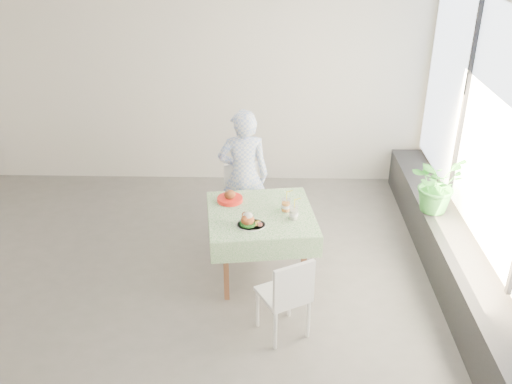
{
  "coord_description": "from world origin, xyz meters",
  "views": [
    {
      "loc": [
        0.92,
        -4.87,
        3.5
      ],
      "look_at": [
        0.79,
        0.17,
        0.95
      ],
      "focal_mm": 40.0,
      "sensor_mm": 36.0,
      "label": 1
    }
  ],
  "objects_px": {
    "chair_far": "(244,214)",
    "juice_cup_orange": "(286,205)",
    "main_dish": "(249,222)",
    "potted_plant": "(437,183)",
    "chair_near": "(284,310)",
    "diner": "(244,176)",
    "cafe_table": "(261,237)"
  },
  "relations": [
    {
      "from": "juice_cup_orange",
      "to": "potted_plant",
      "type": "height_order",
      "value": "potted_plant"
    },
    {
      "from": "chair_far",
      "to": "main_dish",
      "type": "bearing_deg",
      "value": -84.85
    },
    {
      "from": "diner",
      "to": "juice_cup_orange",
      "type": "distance_m",
      "value": 0.86
    },
    {
      "from": "chair_near",
      "to": "chair_far",
      "type": "bearing_deg",
      "value": 103.65
    },
    {
      "from": "chair_near",
      "to": "diner",
      "type": "distance_m",
      "value": 1.81
    },
    {
      "from": "potted_plant",
      "to": "chair_far",
      "type": "bearing_deg",
      "value": 172.09
    },
    {
      "from": "chair_far",
      "to": "juice_cup_orange",
      "type": "bearing_deg",
      "value": -60.55
    },
    {
      "from": "diner",
      "to": "main_dish",
      "type": "bearing_deg",
      "value": 90.42
    },
    {
      "from": "chair_far",
      "to": "potted_plant",
      "type": "xyz_separation_m",
      "value": [
        2.09,
        -0.29,
        0.56
      ]
    },
    {
      "from": "cafe_table",
      "to": "chair_far",
      "type": "height_order",
      "value": "chair_far"
    },
    {
      "from": "chair_far",
      "to": "main_dish",
      "type": "relative_size",
      "value": 2.94
    },
    {
      "from": "main_dish",
      "to": "potted_plant",
      "type": "xyz_separation_m",
      "value": [
        1.99,
        0.83,
        0.03
      ]
    },
    {
      "from": "potted_plant",
      "to": "main_dish",
      "type": "bearing_deg",
      "value": -157.48
    },
    {
      "from": "cafe_table",
      "to": "juice_cup_orange",
      "type": "bearing_deg",
      "value": 10.01
    },
    {
      "from": "cafe_table",
      "to": "chair_far",
      "type": "relative_size",
      "value": 1.4
    },
    {
      "from": "juice_cup_orange",
      "to": "diner",
      "type": "bearing_deg",
      "value": 122.25
    },
    {
      "from": "chair_far",
      "to": "diner",
      "type": "relative_size",
      "value": 0.53
    },
    {
      "from": "juice_cup_orange",
      "to": "cafe_table",
      "type": "bearing_deg",
      "value": -169.99
    },
    {
      "from": "chair_far",
      "to": "potted_plant",
      "type": "relative_size",
      "value": 1.3
    },
    {
      "from": "chair_far",
      "to": "cafe_table",
      "type": "bearing_deg",
      "value": -76.37
    },
    {
      "from": "juice_cup_orange",
      "to": "chair_far",
      "type": "bearing_deg",
      "value": 119.45
    },
    {
      "from": "cafe_table",
      "to": "chair_far",
      "type": "distance_m",
      "value": 0.9
    },
    {
      "from": "cafe_table",
      "to": "potted_plant",
      "type": "distance_m",
      "value": 2.0
    },
    {
      "from": "cafe_table",
      "to": "juice_cup_orange",
      "type": "relative_size",
      "value": 4.36
    },
    {
      "from": "chair_far",
      "to": "juice_cup_orange",
      "type": "distance_m",
      "value": 1.08
    },
    {
      "from": "diner",
      "to": "potted_plant",
      "type": "bearing_deg",
      "value": 169.16
    },
    {
      "from": "cafe_table",
      "to": "chair_far",
      "type": "bearing_deg",
      "value": 103.63
    },
    {
      "from": "juice_cup_orange",
      "to": "potted_plant",
      "type": "distance_m",
      "value": 1.71
    },
    {
      "from": "diner",
      "to": "main_dish",
      "type": "relative_size",
      "value": 5.52
    },
    {
      "from": "diner",
      "to": "juice_cup_orange",
      "type": "bearing_deg",
      "value": 117.07
    },
    {
      "from": "potted_plant",
      "to": "diner",
      "type": "bearing_deg",
      "value": 174.35
    },
    {
      "from": "chair_far",
      "to": "chair_near",
      "type": "bearing_deg",
      "value": -76.35
    }
  ]
}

